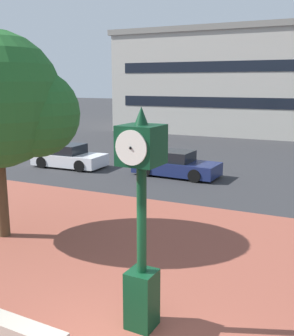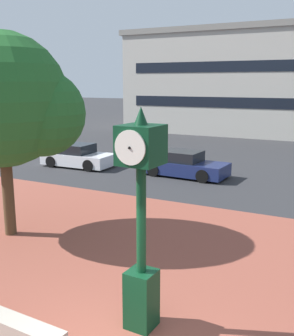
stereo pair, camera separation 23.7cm
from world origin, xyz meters
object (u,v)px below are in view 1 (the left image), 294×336
at_px(car_street_far, 175,165).
at_px(plaza_tree, 3,103).
at_px(civic_building, 281,82).
at_px(street_clock, 142,217).
at_px(car_street_near, 69,157).

bearing_deg(car_street_far, plaza_tree, -5.78).
height_order(plaza_tree, car_street_far, plaza_tree).
bearing_deg(car_street_far, civic_building, 178.80).
distance_m(car_street_far, civic_building, 23.85).
distance_m(street_clock, plaza_tree, 6.58).
bearing_deg(car_street_near, plaza_tree, 25.27).
bearing_deg(civic_building, car_street_near, -108.65).
height_order(street_clock, car_street_far, street_clock).
xyz_separation_m(plaza_tree, car_street_near, (-4.66, 9.32, -3.51)).
xyz_separation_m(street_clock, car_street_near, (-10.43, 11.92, -1.67)).
height_order(plaza_tree, civic_building, civic_building).
relative_size(street_clock, car_street_near, 1.05).
height_order(street_clock, plaza_tree, plaza_tree).
distance_m(plaza_tree, car_street_near, 11.00).
relative_size(car_street_near, car_street_far, 0.92).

